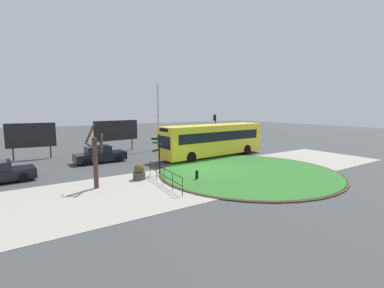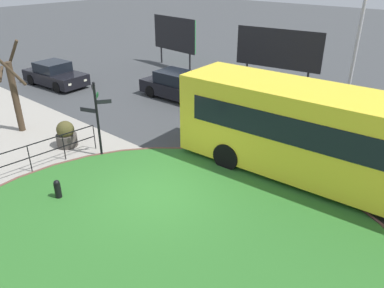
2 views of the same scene
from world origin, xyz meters
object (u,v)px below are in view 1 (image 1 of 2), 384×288
at_px(signpost_directional, 158,151).
at_px(street_tree_bare, 95,159).
at_px(bus_yellow, 213,139).
at_px(lamppost_tall, 158,114).
at_px(bollard_foreground, 197,175).
at_px(billboard_right, 116,131).
at_px(planter_near_signpost, 139,172).
at_px(traffic_light_near, 215,123).
at_px(billboard_left, 31,136).
at_px(car_near_lane, 100,155).

height_order(signpost_directional, street_tree_bare, street_tree_bare).
distance_m(signpost_directional, bus_yellow, 8.66).
bearing_deg(lamppost_tall, street_tree_bare, -130.55).
xyz_separation_m(bollard_foreground, lamppost_tall, (3.94, 13.54, 3.68)).
height_order(billboard_right, planter_near_signpost, billboard_right).
relative_size(signpost_directional, traffic_light_near, 0.75).
relative_size(bollard_foreground, billboard_left, 0.17).
bearing_deg(planter_near_signpost, signpost_directional, 14.07).
xyz_separation_m(signpost_directional, car_near_lane, (-2.34, 6.91, -1.05)).
distance_m(signpost_directional, billboard_left, 13.96).
bearing_deg(signpost_directional, street_tree_bare, -169.58).
relative_size(lamppost_tall, planter_near_signpost, 6.90).
xyz_separation_m(traffic_light_near, planter_near_signpost, (-14.96, -10.67, -2.37)).
xyz_separation_m(signpost_directional, street_tree_bare, (-4.58, -0.84, 0.08)).
height_order(signpost_directional, billboard_right, billboard_right).
distance_m(traffic_light_near, billboard_right, 12.58).
relative_size(bus_yellow, traffic_light_near, 2.94).
height_order(signpost_directional, bus_yellow, bus_yellow).
relative_size(bollard_foreground, car_near_lane, 0.16).
bearing_deg(traffic_light_near, planter_near_signpost, 27.95).
bearing_deg(street_tree_bare, planter_near_signpost, 8.27).
xyz_separation_m(signpost_directional, traffic_light_near, (13.29, 10.25, 1.15)).
relative_size(bollard_foreground, traffic_light_near, 0.18).
bearing_deg(lamppost_tall, bus_yellow, -71.01).
xyz_separation_m(planter_near_signpost, street_tree_bare, (-2.90, -0.42, 1.30)).
distance_m(signpost_directional, planter_near_signpost, 2.12).
bearing_deg(planter_near_signpost, lamppost_tall, 57.82).
relative_size(bus_yellow, lamppost_tall, 1.54).
xyz_separation_m(signpost_directional, bollard_foreground, (1.46, -2.73, -1.36)).
bearing_deg(car_near_lane, billboard_left, 132.76).
bearing_deg(signpost_directional, lamppost_tall, 63.50).
bearing_deg(car_near_lane, traffic_light_near, 10.58).
relative_size(car_near_lane, planter_near_signpost, 4.02).
xyz_separation_m(bus_yellow, billboard_left, (-15.08, 8.28, 0.52)).
bearing_deg(billboard_right, bus_yellow, -57.25).
bearing_deg(signpost_directional, traffic_light_near, 37.65).
height_order(car_near_lane, planter_near_signpost, car_near_lane).
height_order(billboard_left, planter_near_signpost, billboard_left).
bearing_deg(bus_yellow, bollard_foreground, 41.39).
relative_size(billboard_left, billboard_right, 0.82).
distance_m(car_near_lane, street_tree_bare, 8.15).
bearing_deg(billboard_right, lamppost_tall, -21.27).
distance_m(bollard_foreground, planter_near_signpost, 3.90).
bearing_deg(signpost_directional, bollard_foreground, -61.95).
distance_m(lamppost_tall, street_tree_bare, 15.50).
relative_size(traffic_light_near, planter_near_signpost, 3.60).
xyz_separation_m(billboard_left, street_tree_bare, (2.64, -12.78, -0.41)).
bearing_deg(planter_near_signpost, traffic_light_near, 35.50).
height_order(signpost_directional, traffic_light_near, traffic_light_near).
xyz_separation_m(signpost_directional, planter_near_signpost, (-1.68, -0.42, -1.22)).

